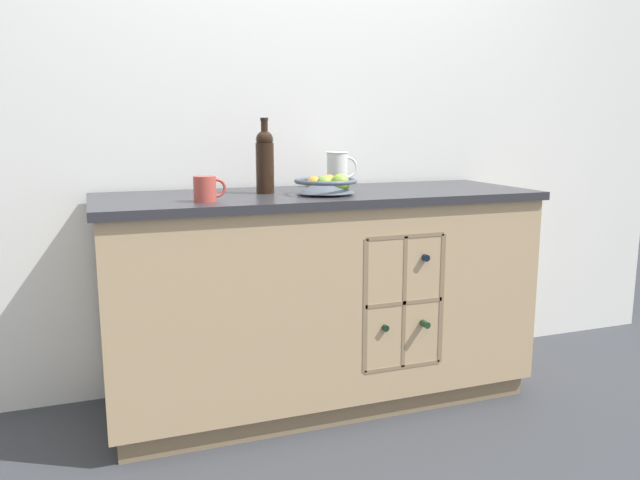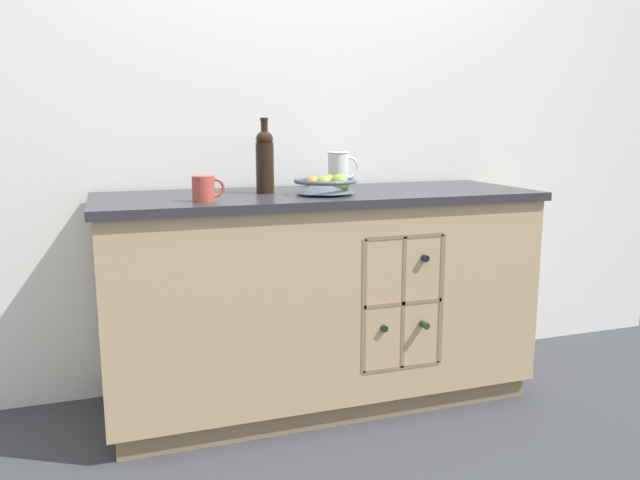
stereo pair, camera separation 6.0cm
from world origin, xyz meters
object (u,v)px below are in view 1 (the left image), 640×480
at_px(fruit_bowl, 326,184).
at_px(standing_wine_bottle, 265,160).
at_px(ceramic_mug, 206,189).
at_px(white_pitcher, 338,169).

distance_m(fruit_bowl, standing_wine_bottle, 0.28).
xyz_separation_m(ceramic_mug, standing_wine_bottle, (0.28, 0.20, 0.09)).
relative_size(fruit_bowl, ceramic_mug, 2.10).
distance_m(white_pitcher, standing_wine_bottle, 0.41).
distance_m(white_pitcher, ceramic_mug, 0.75).
bearing_deg(standing_wine_bottle, fruit_bowl, -31.35).
bearing_deg(ceramic_mug, standing_wine_bottle, 35.58).
bearing_deg(standing_wine_bottle, ceramic_mug, -144.42).
height_order(fruit_bowl, standing_wine_bottle, standing_wine_bottle).
bearing_deg(fruit_bowl, white_pitcher, 59.54).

